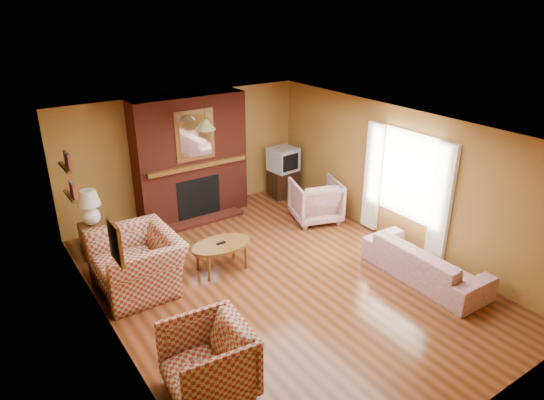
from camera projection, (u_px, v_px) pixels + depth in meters
floor at (280, 281)px, 7.51m from camera, size 6.50×6.50×0.00m
ceiling at (281, 130)px, 6.57m from camera, size 6.50×6.50×0.00m
wall_back at (185, 154)px, 9.51m from camera, size 6.50×0.00×6.50m
wall_front at (478, 328)px, 4.57m from camera, size 6.50×0.00×6.50m
wall_left at (108, 259)px, 5.75m from camera, size 0.00×6.50×6.50m
wall_right at (399, 177)px, 8.34m from camera, size 0.00×6.50×6.50m
fireplace at (191, 159)px, 9.32m from camera, size 2.20×0.82×2.40m
window_right at (406, 185)px, 8.19m from camera, size 0.10×1.85×2.00m
bookshelf at (68, 176)px, 7.04m from camera, size 0.09×0.55×0.71m
botanical_print at (116, 242)px, 5.40m from camera, size 0.05×0.40×0.50m
pendant_light at (205, 124)px, 8.48m from camera, size 0.36×0.36×0.48m
plaid_loveseat at (137, 263)px, 7.19m from camera, size 1.15×1.32×0.86m
plaid_armchair at (208, 361)px, 5.28m from camera, size 1.00×0.97×0.84m
floral_sofa at (425, 262)px, 7.47m from camera, size 0.82×2.02×0.58m
floral_armchair at (316, 200)px, 9.41m from camera, size 1.11×1.13×0.82m
coffee_table at (221, 246)px, 7.68m from camera, size 0.99×0.62×0.48m
side_table at (95, 240)px, 8.18m from camera, size 0.43×0.43×0.57m
table_lamp at (90, 206)px, 7.93m from camera, size 0.37×0.37×0.62m
tv_stand at (283, 183)px, 10.59m from camera, size 0.59×0.55×0.59m
crt_tv at (283, 159)px, 10.37m from camera, size 0.59×0.58×0.50m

